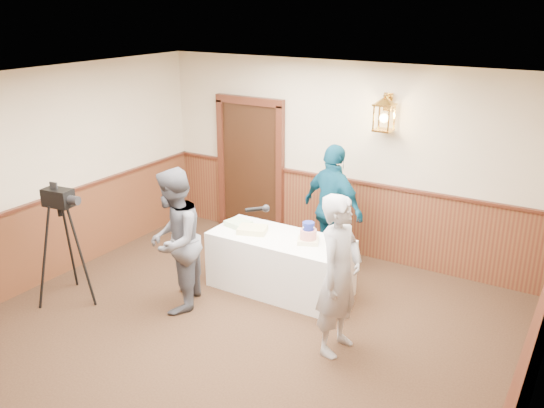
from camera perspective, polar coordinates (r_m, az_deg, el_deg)
The scene contains 10 objects.
ground at distance 6.20m, azimuth -7.19°, elevation -15.84°, with size 7.00×7.00×0.00m, color black.
room_shell at distance 5.83m, azimuth -5.50°, elevation -1.17°, with size 6.02×7.02×2.81m.
display_table at distance 7.44m, azimuth 0.80°, elevation -5.92°, with size 1.80×0.80×0.75m, color white.
tiered_cake at distance 7.09m, azimuth 3.62°, elevation -3.04°, with size 0.34×0.34×0.26m.
sheet_cake_yellow at distance 7.41m, azimuth -1.95°, elevation -2.56°, with size 0.36×0.27×0.07m, color #FFF398.
sheet_cake_green at distance 7.62m, azimuth -3.36°, elevation -1.96°, with size 0.31×0.25×0.07m, color #B5E3A0.
interviewer at distance 6.93m, azimuth -9.66°, elevation -3.61°, with size 1.61×1.05×1.76m.
baker at distance 6.05m, azimuth 6.68°, elevation -7.03°, with size 0.64×0.42×1.76m, color #A2A2A7.
assistant_p at distance 7.88m, azimuth 6.07°, elevation -0.46°, with size 1.05×0.44×1.79m, color navy.
tv_camera_rig at distance 7.53m, azimuth -19.81°, elevation -4.45°, with size 0.58×0.54×1.47m.
Camera 1 is at (3.23, -3.90, 3.57)m, focal length 38.00 mm.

